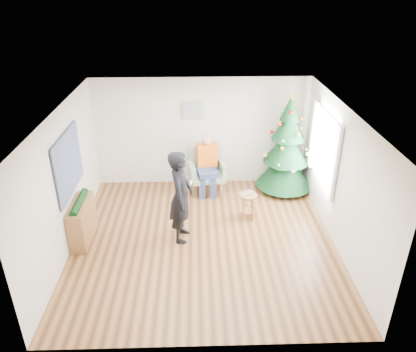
{
  "coord_description": "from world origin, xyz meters",
  "views": [
    {
      "loc": [
        -0.12,
        -6.48,
        4.67
      ],
      "look_at": [
        0.1,
        0.6,
        1.1
      ],
      "focal_mm": 35.0,
      "sensor_mm": 36.0,
      "label": 1
    }
  ],
  "objects_px": {
    "christmas_tree": "(287,148)",
    "armchair": "(207,175)",
    "console": "(82,221)",
    "standing_man": "(181,197)",
    "stool": "(248,206)"
  },
  "relations": [
    {
      "from": "armchair",
      "to": "console",
      "type": "relative_size",
      "value": 1.04
    },
    {
      "from": "standing_man",
      "to": "console",
      "type": "relative_size",
      "value": 1.84
    },
    {
      "from": "stool",
      "to": "console",
      "type": "distance_m",
      "value": 3.33
    },
    {
      "from": "stool",
      "to": "standing_man",
      "type": "distance_m",
      "value": 1.63
    },
    {
      "from": "armchair",
      "to": "standing_man",
      "type": "distance_m",
      "value": 2.09
    },
    {
      "from": "stool",
      "to": "console",
      "type": "xyz_separation_m",
      "value": [
        -3.27,
        -0.64,
        0.11
      ]
    },
    {
      "from": "christmas_tree",
      "to": "console",
      "type": "relative_size",
      "value": 2.38
    },
    {
      "from": "armchair",
      "to": "standing_man",
      "type": "relative_size",
      "value": 0.57
    },
    {
      "from": "console",
      "to": "armchair",
      "type": "bearing_deg",
      "value": 39.03
    },
    {
      "from": "standing_man",
      "to": "armchair",
      "type": "bearing_deg",
      "value": -9.46
    },
    {
      "from": "armchair",
      "to": "console",
      "type": "distance_m",
      "value": 3.12
    },
    {
      "from": "stool",
      "to": "armchair",
      "type": "bearing_deg",
      "value": 122.4
    },
    {
      "from": "armchair",
      "to": "console",
      "type": "xyz_separation_m",
      "value": [
        -2.44,
        -1.94,
        0.01
      ]
    },
    {
      "from": "armchair",
      "to": "console",
      "type": "bearing_deg",
      "value": -151.15
    },
    {
      "from": "christmas_tree",
      "to": "armchair",
      "type": "xyz_separation_m",
      "value": [
        -1.84,
        0.03,
        -0.68
      ]
    }
  ]
}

